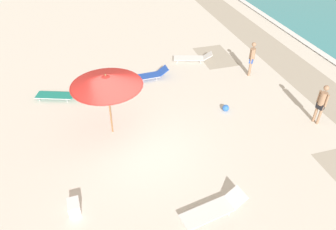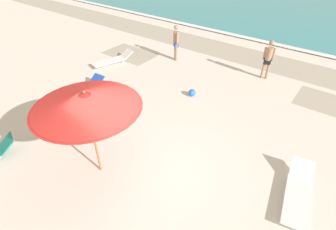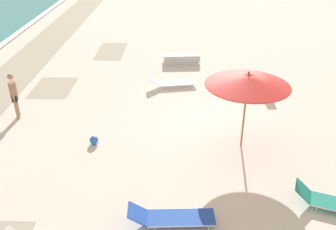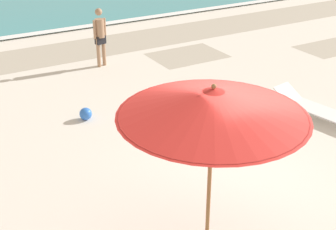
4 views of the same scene
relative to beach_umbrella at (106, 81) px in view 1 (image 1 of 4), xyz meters
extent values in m
cube|color=silver|center=(1.05, 0.66, -2.42)|extent=(60.00, 60.00, 0.16)
cube|color=#AFA492|center=(-5.05, 6.50, -2.34)|extent=(2.73, 1.75, 0.00)
cylinder|color=olive|center=(0.00, 0.00, -1.17)|extent=(0.06, 0.06, 2.35)
cone|color=red|center=(0.00, 0.00, 0.01)|extent=(2.63, 2.63, 0.39)
cylinder|color=#A4221E|center=(0.00, 0.00, -0.18)|extent=(2.55, 2.55, 0.01)
sphere|color=olive|center=(0.00, 0.00, 0.23)|extent=(0.07, 0.07, 0.07)
cube|color=blue|center=(-3.64, 2.02, -2.16)|extent=(0.69, 1.70, 0.03)
cylinder|color=silver|center=(-3.94, 2.01, -2.16)|extent=(0.12, 1.67, 0.03)
cylinder|color=silver|center=(-3.34, 2.04, -2.16)|extent=(0.12, 1.67, 0.03)
cube|color=blue|center=(-3.70, 3.08, -2.01)|extent=(0.60, 0.50, 0.33)
cylinder|color=silver|center=(-3.86, 1.36, -2.26)|extent=(0.03, 0.03, 0.16)
cylinder|color=silver|center=(-3.35, 1.39, -2.26)|extent=(0.03, 0.03, 0.16)
cylinder|color=silver|center=(-3.93, 2.66, -2.26)|extent=(0.03, 0.03, 0.16)
cylinder|color=silver|center=(-3.42, 2.68, -2.26)|extent=(0.03, 0.03, 0.16)
cube|color=#1E8475|center=(-3.11, -2.17, -2.16)|extent=(1.12, 1.75, 0.03)
cylinder|color=silver|center=(-3.39, -2.07, -2.16)|extent=(0.58, 1.56, 0.03)
cylinder|color=silver|center=(-2.83, -2.27, -2.16)|extent=(0.58, 1.56, 0.03)
cube|color=#1E8475|center=(-2.77, -1.20, -1.99)|extent=(0.69, 0.61, 0.37)
cylinder|color=silver|center=(-3.57, -2.69, -2.26)|extent=(0.03, 0.03, 0.16)
cylinder|color=silver|center=(-3.09, -2.86, -2.26)|extent=(0.03, 0.03, 0.16)
cylinder|color=silver|center=(-3.14, -1.48, -2.26)|extent=(0.03, 0.03, 0.16)
cylinder|color=silver|center=(-2.66, -1.65, -2.26)|extent=(0.03, 0.03, 0.16)
cube|color=white|center=(4.77, 2.11, -2.16)|extent=(0.88, 1.70, 0.03)
cylinder|color=silver|center=(4.47, 2.06, -2.16)|extent=(0.32, 1.59, 0.03)
cylinder|color=silver|center=(5.06, 2.17, -2.16)|extent=(0.32, 1.59, 0.03)
cube|color=white|center=(4.58, 3.14, -2.02)|extent=(0.65, 0.58, 0.31)
cylinder|color=silver|center=(4.63, 1.45, -2.26)|extent=(0.03, 0.03, 0.16)
cylinder|color=silver|center=(5.13, 1.54, -2.26)|extent=(0.03, 0.03, 0.16)
cylinder|color=silver|center=(4.40, 2.69, -2.26)|extent=(0.03, 0.03, 0.16)
cylinder|color=silver|center=(4.90, 2.78, -2.26)|extent=(0.03, 0.03, 0.16)
cube|color=white|center=(-4.94, 4.87, -2.16)|extent=(1.05, 1.72, 0.03)
cylinder|color=silver|center=(-5.23, 4.96, -2.16)|extent=(0.51, 1.55, 0.03)
cylinder|color=silver|center=(-4.66, 4.78, -2.16)|extent=(0.51, 1.55, 0.03)
cube|color=white|center=(-4.64, 5.86, -2.01)|extent=(0.69, 0.62, 0.33)
cylinder|color=silver|center=(-5.37, 4.35, -2.26)|extent=(0.03, 0.03, 0.16)
cylinder|color=silver|center=(-4.89, 4.20, -2.26)|extent=(0.03, 0.03, 0.16)
cylinder|color=silver|center=(-5.00, 5.55, -2.26)|extent=(0.03, 0.03, 0.16)
cylinder|color=silver|center=(-4.51, 5.40, -2.26)|extent=(0.03, 0.03, 0.16)
cylinder|color=#A37A5B|center=(-2.56, 7.29, -1.89)|extent=(0.11, 0.11, 0.90)
cylinder|color=#A37A5B|center=(-2.72, 7.41, -1.89)|extent=(0.11, 0.11, 0.90)
cube|color=#2D51B2|center=(-2.64, 7.35, -1.52)|extent=(0.35, 0.33, 0.24)
cylinder|color=#A37A5B|center=(-2.64, 7.35, -1.16)|extent=(0.27, 0.27, 0.55)
cylinder|color=#A37A5B|center=(-2.50, 7.23, -1.17)|extent=(0.08, 0.08, 0.55)
cylinder|color=#A37A5B|center=(-2.79, 7.46, -1.17)|extent=(0.08, 0.08, 0.55)
sphere|color=#A37A5B|center=(-2.64, 7.35, -0.68)|extent=(0.21, 0.21, 0.21)
cylinder|color=#A37A5B|center=(1.60, 8.09, -1.89)|extent=(0.11, 0.11, 0.90)
cylinder|color=#A37A5B|center=(1.80, 8.14, -1.89)|extent=(0.11, 0.11, 0.90)
cube|color=black|center=(1.70, 8.11, -1.52)|extent=(0.34, 0.25, 0.24)
cylinder|color=#A37A5B|center=(1.70, 8.11, -1.16)|extent=(0.27, 0.27, 0.55)
cylinder|color=#A37A5B|center=(1.52, 8.07, -1.17)|extent=(0.08, 0.08, 0.55)
cylinder|color=#A37A5B|center=(1.88, 8.16, -1.17)|extent=(0.08, 0.08, 0.55)
sphere|color=#A37A5B|center=(1.70, 8.11, -0.68)|extent=(0.21, 0.21, 0.21)
sphere|color=blue|center=(-0.07, 4.89, -2.19)|extent=(0.29, 0.29, 0.29)
cube|color=white|center=(3.47, -1.66, -2.18)|extent=(0.49, 0.36, 0.32)
cube|color=white|center=(3.47, -1.66, -1.99)|extent=(0.51, 0.37, 0.05)
camera|label=1|loc=(10.28, -0.67, 5.93)|focal=35.00mm
camera|label=2|loc=(4.59, -2.93, 3.32)|focal=28.00mm
camera|label=3|loc=(-10.57, 2.18, 4.41)|focal=40.00mm
camera|label=4|loc=(-3.37, -4.58, 2.58)|focal=50.00mm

